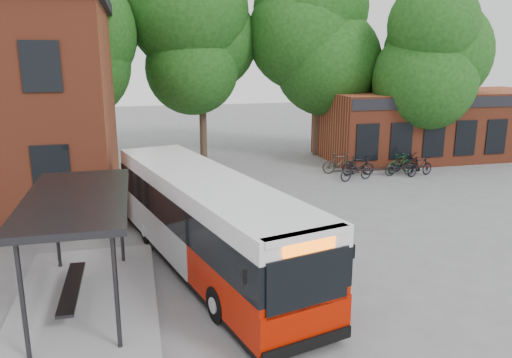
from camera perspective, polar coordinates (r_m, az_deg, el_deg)
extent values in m
plane|color=slate|center=(14.88, -0.73, -10.42)|extent=(100.00, 100.00, 0.00)
imported|color=#2F2C26|center=(26.87, 9.46, 1.82)|extent=(1.86, 0.53, 1.12)
imported|color=black|center=(25.50, 11.36, 0.92)|extent=(1.98, 1.06, 0.99)
imported|color=black|center=(26.59, 11.60, 1.51)|extent=(1.78, 0.68, 1.05)
imported|color=black|center=(27.11, 16.07, 1.34)|extent=(1.79, 0.79, 0.91)
imported|color=#11391B|center=(27.65, 16.10, 1.74)|extent=(1.84, 1.05, 1.06)
imported|color=black|center=(28.38, 16.70, 1.92)|extent=(1.98, 1.16, 0.98)
imported|color=black|center=(27.24, 18.23, 1.39)|extent=(1.81, 0.94, 1.05)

